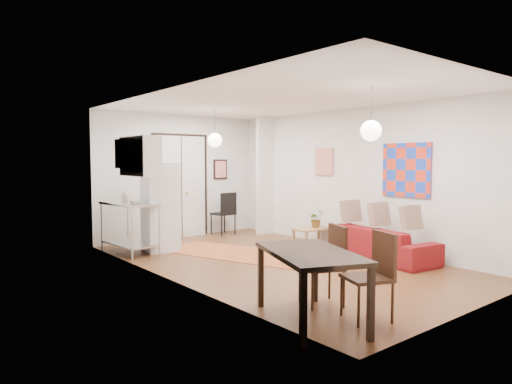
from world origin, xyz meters
TOP-DOWN VIEW (x-y plane):
  - floor at (0.00, 0.00)m, footprint 7.00×7.00m
  - ceiling at (0.00, 0.00)m, footprint 4.20×7.00m
  - wall_back at (0.00, 3.50)m, footprint 4.20×0.02m
  - wall_front at (0.00, -3.50)m, footprint 4.20×0.02m
  - wall_left at (-2.10, 0.00)m, footprint 0.02×7.00m
  - wall_right at (2.10, 0.00)m, footprint 0.02×7.00m
  - double_doors at (0.00, 3.46)m, footprint 1.44×0.06m
  - stub_partition at (1.85, 2.55)m, footprint 0.50×0.10m
  - wall_cabinet at (-1.92, 1.50)m, footprint 0.35×1.00m
  - painting_popart at (2.08, -1.25)m, footprint 0.05×1.00m
  - painting_abstract at (2.08, 0.80)m, footprint 0.05×0.50m
  - poster_back at (1.15, 3.47)m, footprint 0.40×0.03m
  - print_left at (-2.07, 2.00)m, footprint 0.03×0.44m
  - pendant_back at (0.00, 2.00)m, footprint 0.30×0.30m
  - pendant_front at (0.00, -2.00)m, footprint 0.30×0.30m
  - kilim_rug at (-0.07, 0.88)m, footprint 2.39×3.70m
  - sofa at (1.63, -1.06)m, footprint 2.18×1.10m
  - coffee_table at (1.64, 0.71)m, footprint 0.86×0.48m
  - potted_plant at (1.74, 0.71)m, footprint 0.34×0.29m
  - kitchen_counter at (-1.75, 2.40)m, footprint 0.76×1.36m
  - bowl at (-1.75, 2.10)m, footprint 0.25×0.25m
  - soap_bottle at (-1.75, 2.65)m, footprint 0.10×0.10m
  - fridge at (-1.17, 2.24)m, footprint 0.71×0.71m
  - dining_table at (-1.75, -2.52)m, footprint 1.33×1.68m
  - dining_chair_near at (-1.19, -2.07)m, footprint 0.62×0.75m
  - dining_chair_far at (-1.19, -2.77)m, footprint 0.62×0.75m
  - black_side_chair at (1.00, 3.25)m, footprint 0.50×0.50m

SIDE VIEW (x-z plane):
  - floor at x=0.00m, z-range 0.00..0.00m
  - kilim_rug at x=-0.07m, z-range 0.00..0.01m
  - sofa at x=1.63m, z-range 0.00..0.61m
  - coffee_table at x=1.64m, z-range 0.14..0.52m
  - potted_plant at x=1.74m, z-range 0.38..0.76m
  - dining_chair_near at x=-1.19m, z-range 0.08..1.09m
  - dining_chair_far at x=-1.19m, z-range 0.08..1.09m
  - black_side_chair at x=1.00m, z-range 0.09..1.13m
  - kitchen_counter at x=-1.75m, z-range 0.16..1.17m
  - dining_table at x=-1.75m, z-range 0.32..1.13m
  - fridge at x=-1.17m, z-range 0.00..1.78m
  - bowl at x=-1.75m, z-range 1.00..1.06m
  - soap_bottle at x=-1.75m, z-range 1.00..1.21m
  - double_doors at x=0.00m, z-range -0.05..2.45m
  - wall_back at x=0.00m, z-range 0.00..2.90m
  - wall_front at x=0.00m, z-range 0.00..2.90m
  - wall_left at x=-2.10m, z-range 0.00..2.90m
  - wall_right at x=2.10m, z-range 0.00..2.90m
  - stub_partition at x=1.85m, z-range 0.00..2.90m
  - poster_back at x=1.15m, z-range 1.35..1.85m
  - painting_popart at x=2.08m, z-range 1.15..2.15m
  - painting_abstract at x=2.08m, z-range 1.50..2.10m
  - wall_cabinet at x=-1.92m, z-range 1.55..2.25m
  - print_left at x=-2.07m, z-range 1.68..2.22m
  - pendant_back at x=0.00m, z-range 1.85..2.65m
  - pendant_front at x=0.00m, z-range 1.85..2.65m
  - ceiling at x=0.00m, z-range 2.89..2.91m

